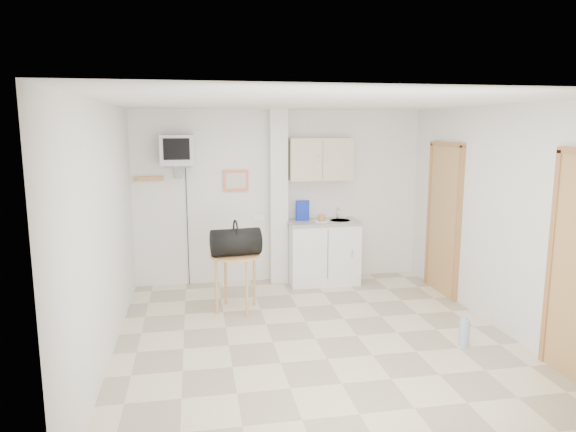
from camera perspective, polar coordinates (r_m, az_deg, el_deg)
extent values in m
plane|color=beige|center=(5.70, 3.08, -13.46)|extent=(4.50, 4.50, 0.00)
cube|color=white|center=(7.51, -0.85, 2.18)|extent=(4.20, 0.04, 2.50)
cube|color=white|center=(3.26, 12.67, -8.40)|extent=(4.20, 0.04, 2.50)
cube|color=white|center=(5.25, -19.66, -1.76)|extent=(0.04, 4.50, 2.50)
cube|color=white|center=(6.17, 22.52, -0.28)|extent=(0.04, 4.50, 2.50)
cube|color=white|center=(5.24, 3.34, 12.52)|extent=(4.20, 4.50, 0.04)
cube|color=white|center=(7.39, -1.09, 2.05)|extent=(0.25, 0.22, 2.50)
cube|color=#E27555|center=(7.38, -5.82, 3.95)|extent=(0.36, 0.03, 0.30)
cube|color=silver|center=(7.36, -5.81, 3.93)|extent=(0.28, 0.01, 0.22)
cube|color=#C0844C|center=(7.36, -15.19, 4.03)|extent=(0.40, 0.05, 0.06)
cube|color=white|center=(7.50, -3.24, -0.17)|extent=(0.15, 0.02, 0.08)
cylinder|color=#C0844C|center=(7.32, -16.39, 3.86)|extent=(0.02, 0.08, 0.02)
cylinder|color=#C0844C|center=(7.31, -15.22, 3.91)|extent=(0.02, 0.08, 0.02)
cylinder|color=#C0844C|center=(7.30, -14.05, 3.95)|extent=(0.02, 0.08, 0.02)
cube|color=#AC713B|center=(7.26, 16.90, -0.52)|extent=(0.04, 0.75, 2.00)
cube|color=olive|center=(7.26, 16.87, -0.52)|extent=(0.06, 0.87, 2.06)
cube|color=white|center=(7.51, 3.90, -4.13)|extent=(1.00, 0.55, 0.88)
cube|color=#AFA598|center=(7.42, 3.94, -0.68)|extent=(1.03, 0.58, 0.04)
cylinder|color=#B7B7BA|center=(7.48, 5.79, -0.65)|extent=(0.30, 0.30, 0.05)
cylinder|color=#B7B7BA|center=(7.60, 5.51, 0.31)|extent=(0.02, 0.02, 0.16)
cylinder|color=#B7B7BA|center=(7.53, 5.65, 0.80)|extent=(0.02, 0.13, 0.02)
cube|color=beige|center=(7.41, 3.57, 6.33)|extent=(0.90, 0.32, 0.60)
cube|color=#1028A9|center=(7.40, 1.62, 0.61)|extent=(0.19, 0.07, 0.29)
cylinder|color=white|center=(7.35, 3.77, -0.56)|extent=(0.22, 0.22, 0.01)
sphere|color=tan|center=(7.34, 3.77, -0.21)|extent=(0.11, 0.11, 0.11)
cube|color=slate|center=(7.20, -12.15, 5.46)|extent=(0.36, 0.32, 0.02)
cube|color=slate|center=(7.33, -12.10, 4.92)|extent=(0.10, 0.06, 0.20)
cube|color=#B7B8BA|center=(7.11, -12.23, 7.19)|extent=(0.44, 0.42, 0.40)
cube|color=black|center=(6.90, -12.28, 7.28)|extent=(0.34, 0.02, 0.28)
cylinder|color=black|center=(7.45, -11.11, -1.08)|extent=(0.01, 0.01, 1.73)
cylinder|color=#C0844C|center=(6.35, -5.87, -4.36)|extent=(0.62, 0.62, 0.03)
cylinder|color=#C0844C|center=(6.57, -3.77, -7.07)|extent=(0.04, 0.04, 0.69)
cylinder|color=#C0844C|center=(6.67, -6.95, -6.87)|extent=(0.04, 0.04, 0.69)
cylinder|color=#C0844C|center=(6.33, -7.95, -7.83)|extent=(0.04, 0.04, 0.69)
cylinder|color=#C0844C|center=(6.22, -4.60, -8.07)|extent=(0.04, 0.04, 0.69)
cylinder|color=black|center=(6.26, -5.83, -2.89)|extent=(0.62, 0.39, 0.33)
torus|color=black|center=(6.23, -5.85, -1.52)|extent=(0.05, 0.25, 0.25)
cylinder|color=#95B3D1|center=(5.78, 19.01, -12.15)|extent=(0.11, 0.11, 0.29)
cylinder|color=#95B3D1|center=(5.72, 19.10, -10.65)|extent=(0.03, 0.03, 0.04)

